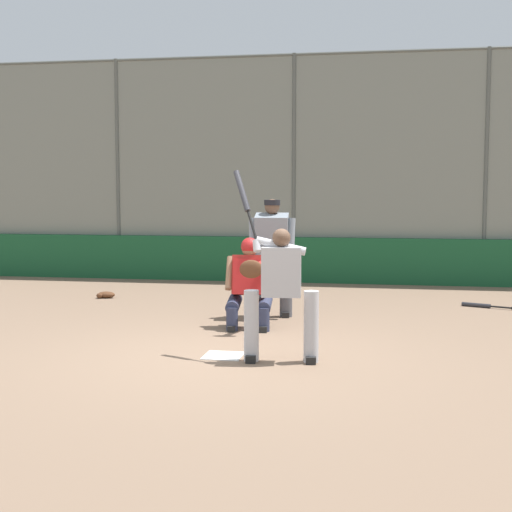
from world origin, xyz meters
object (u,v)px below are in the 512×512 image
at_px(catcher_behind_plate, 249,282).
at_px(spare_bat_near_backstop, 480,305).
at_px(umpire_home, 272,254).
at_px(batter_at_plate, 280,289).
at_px(fielding_glove_on_dirt, 106,295).

bearing_deg(catcher_behind_plate, spare_bat_near_backstop, -149.65).
bearing_deg(spare_bat_near_backstop, catcher_behind_plate, 57.36).
distance_m(catcher_behind_plate, umpire_home, 0.99).
distance_m(batter_at_plate, spare_bat_near_backstop, 4.95).
distance_m(umpire_home, spare_bat_near_backstop, 3.57).
bearing_deg(umpire_home, catcher_behind_plate, 75.95).
bearing_deg(fielding_glove_on_dirt, batter_at_plate, 131.89).
distance_m(batter_at_plate, catcher_behind_plate, 1.90).
xyz_separation_m(spare_bat_near_backstop, fielding_glove_on_dirt, (6.28, 0.06, 0.02)).
xyz_separation_m(batter_at_plate, umpire_home, (0.49, -2.70, 0.14)).
relative_size(catcher_behind_plate, umpire_home, 0.71).
height_order(umpire_home, spare_bat_near_backstop, umpire_home).
relative_size(batter_at_plate, spare_bat_near_backstop, 2.77).
bearing_deg(batter_at_plate, spare_bat_near_backstop, -128.26).
bearing_deg(spare_bat_near_backstop, fielding_glove_on_dirt, 22.99).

